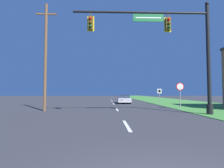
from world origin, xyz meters
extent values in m
cube|color=#428438|center=(10.50, 30.00, 0.02)|extent=(10.00, 110.00, 0.04)
cube|color=silver|center=(0.00, 6.00, 0.01)|extent=(0.16, 2.80, 0.01)
cube|color=silver|center=(0.00, 14.00, 0.01)|extent=(0.16, 2.80, 0.01)
cube|color=silver|center=(0.00, 22.00, 0.01)|extent=(0.16, 2.80, 0.01)
cube|color=silver|center=(0.00, 30.00, 0.01)|extent=(0.16, 2.80, 0.01)
cube|color=silver|center=(0.00, 38.00, 0.01)|extent=(0.16, 2.80, 0.01)
cylinder|color=black|center=(6.40, 9.85, 0.39)|extent=(0.44, 0.44, 0.70)
cylinder|color=black|center=(6.40, 9.85, 4.01)|extent=(0.26, 0.26, 7.95)
sphere|color=black|center=(6.40, 9.85, 8.13)|extent=(0.28, 0.28, 0.28)
cylinder|color=black|center=(1.55, 9.85, 7.39)|extent=(9.69, 0.16, 0.16)
sphere|color=black|center=(-3.29, 9.85, 7.39)|extent=(0.21, 0.21, 0.21)
cube|color=#196B33|center=(2.04, 9.85, 6.99)|extent=(2.22, 0.06, 0.55)
cube|color=white|center=(2.04, 9.82, 6.99)|extent=(1.87, 0.01, 0.08)
cylinder|color=#4C4214|center=(-2.13, 9.85, 7.21)|extent=(0.06, 0.06, 0.35)
cube|color=yellow|center=(-2.13, 9.99, 6.56)|extent=(0.50, 0.03, 1.11)
cube|color=#4C4214|center=(-2.13, 9.85, 6.56)|extent=(0.34, 0.24, 0.95)
sphere|color=red|center=(-2.13, 9.71, 6.85)|extent=(0.22, 0.22, 0.22)
sphere|color=#51380F|center=(-2.13, 9.71, 6.56)|extent=(0.22, 0.22, 0.22)
sphere|color=#0F3D19|center=(-2.13, 9.71, 6.28)|extent=(0.22, 0.22, 0.22)
cylinder|color=#4C4214|center=(3.49, 9.85, 7.21)|extent=(0.06, 0.06, 0.35)
cube|color=yellow|center=(3.49, 9.99, 6.56)|extent=(0.50, 0.03, 1.11)
cube|color=#4C4214|center=(3.49, 9.85, 6.56)|extent=(0.34, 0.24, 0.95)
sphere|color=red|center=(3.49, 9.71, 6.85)|extent=(0.22, 0.22, 0.22)
sphere|color=#51380F|center=(3.49, 9.71, 6.56)|extent=(0.22, 0.22, 0.22)
sphere|color=#0F3D19|center=(3.49, 9.71, 6.28)|extent=(0.22, 0.22, 0.22)
cylinder|color=black|center=(2.46, 24.86, 0.32)|extent=(0.22, 0.64, 0.64)
cylinder|color=black|center=(0.86, 24.93, 0.32)|extent=(0.22, 0.64, 0.64)
cylinder|color=black|center=(2.33, 21.91, 0.32)|extent=(0.22, 0.64, 0.64)
cylinder|color=black|center=(0.73, 21.98, 0.32)|extent=(0.22, 0.64, 0.64)
cube|color=silver|center=(1.60, 23.42, 0.50)|extent=(2.01, 4.43, 0.55)
cube|color=#283342|center=(1.60, 23.53, 0.98)|extent=(1.68, 1.90, 0.42)
cube|color=silver|center=(1.60, 23.53, 1.16)|extent=(1.64, 1.86, 0.06)
cube|color=#B71414|center=(1.50, 21.27, 0.56)|extent=(1.68, 0.13, 0.14)
cylinder|color=gray|center=(6.15, 14.26, 1.14)|extent=(0.07, 0.07, 2.20)
cylinder|color=red|center=(6.15, 14.26, 2.16)|extent=(0.76, 0.04, 0.76)
cylinder|color=white|center=(6.15, 14.23, 2.16)|extent=(0.61, 0.01, 0.61)
cylinder|color=gray|center=(6.01, 20.42, 1.04)|extent=(0.06, 0.06, 2.00)
cube|color=white|center=(6.01, 20.42, 1.77)|extent=(0.55, 0.04, 0.60)
cube|color=black|center=(6.01, 20.40, 1.77)|extent=(0.31, 0.01, 0.34)
cylinder|color=brown|center=(-6.31, 12.79, 4.71)|extent=(0.26, 0.26, 9.41)
cube|color=brown|center=(-6.31, 12.79, 8.51)|extent=(1.80, 0.12, 0.12)
cylinder|color=#333338|center=(-7.06, 12.79, 8.63)|extent=(0.08, 0.08, 0.12)
cylinder|color=#333338|center=(-5.56, 12.79, 8.63)|extent=(0.08, 0.08, 0.12)
camera|label=1|loc=(-0.96, -2.46, 1.59)|focal=28.00mm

